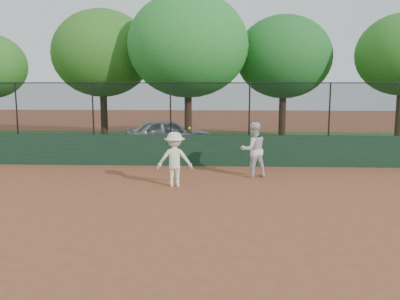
{
  "coord_description": "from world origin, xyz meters",
  "views": [
    {
      "loc": [
        1.4,
        -10.94,
        3.22
      ],
      "look_at": [
        0.8,
        2.2,
        1.2
      ],
      "focal_mm": 40.0,
      "sensor_mm": 36.0,
      "label": 1
    }
  ],
  "objects_px": {
    "tree_2": "(188,45)",
    "tree_3": "(284,57)",
    "player_main": "(175,159)",
    "tree_1": "(102,53)",
    "parked_car": "(168,134)",
    "player_second": "(253,150)"
  },
  "relations": [
    {
      "from": "player_second",
      "to": "tree_1",
      "type": "relative_size",
      "value": 0.27
    },
    {
      "from": "parked_car",
      "to": "player_main",
      "type": "height_order",
      "value": "player_main"
    },
    {
      "from": "player_second",
      "to": "tree_1",
      "type": "xyz_separation_m",
      "value": [
        -7.18,
        7.87,
        3.71
      ]
    },
    {
      "from": "tree_3",
      "to": "player_main",
      "type": "bearing_deg",
      "value": -116.0
    },
    {
      "from": "parked_car",
      "to": "tree_1",
      "type": "xyz_separation_m",
      "value": [
        -3.51,
        1.4,
        3.93
      ]
    },
    {
      "from": "tree_1",
      "to": "tree_3",
      "type": "bearing_deg",
      "value": -0.43
    },
    {
      "from": "player_main",
      "to": "tree_2",
      "type": "relative_size",
      "value": 0.26
    },
    {
      "from": "parked_car",
      "to": "player_second",
      "type": "xyz_separation_m",
      "value": [
        3.67,
        -6.47,
        0.22
      ]
    },
    {
      "from": "tree_1",
      "to": "tree_2",
      "type": "distance_m",
      "value": 4.77
    },
    {
      "from": "tree_1",
      "to": "tree_2",
      "type": "height_order",
      "value": "tree_2"
    },
    {
      "from": "tree_2",
      "to": "tree_3",
      "type": "bearing_deg",
      "value": 17.73
    },
    {
      "from": "player_main",
      "to": "tree_2",
      "type": "distance_m",
      "value": 8.82
    },
    {
      "from": "player_second",
      "to": "tree_2",
      "type": "distance_m",
      "value": 7.92
    },
    {
      "from": "tree_2",
      "to": "tree_3",
      "type": "distance_m",
      "value": 4.95
    },
    {
      "from": "tree_1",
      "to": "tree_3",
      "type": "height_order",
      "value": "tree_1"
    },
    {
      "from": "player_second",
      "to": "tree_3",
      "type": "height_order",
      "value": "tree_3"
    },
    {
      "from": "parked_car",
      "to": "tree_2",
      "type": "xyz_separation_m",
      "value": [
        0.99,
        -0.17,
        4.19
      ]
    },
    {
      "from": "player_main",
      "to": "tree_3",
      "type": "height_order",
      "value": "tree_3"
    },
    {
      "from": "player_main",
      "to": "tree_2",
      "type": "bearing_deg",
      "value": 91.05
    },
    {
      "from": "parked_car",
      "to": "player_second",
      "type": "height_order",
      "value": "player_second"
    },
    {
      "from": "player_main",
      "to": "tree_3",
      "type": "bearing_deg",
      "value": 64.0
    },
    {
      "from": "player_second",
      "to": "tree_2",
      "type": "bearing_deg",
      "value": -84.43
    }
  ]
}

